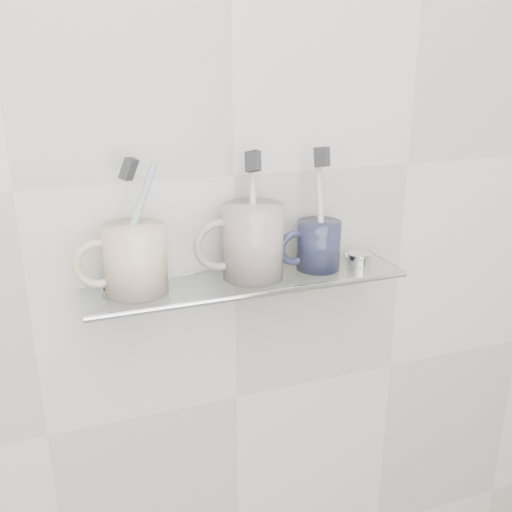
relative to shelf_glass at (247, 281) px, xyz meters
name	(u,v)px	position (x,y,z in m)	size (l,w,h in m)	color
wall_back	(234,176)	(0.00, 0.06, 0.15)	(2.50, 2.50, 0.00)	beige
shelf_glass	(247,281)	(0.00, 0.00, 0.00)	(0.50, 0.12, 0.01)	silver
shelf_rail	(260,294)	(0.00, -0.06, 0.00)	(0.01, 0.01, 0.50)	silver
bracket_left	(106,295)	(-0.21, 0.05, -0.01)	(0.02, 0.02, 0.03)	silver
bracket_right	(351,263)	(0.21, 0.05, -0.01)	(0.02, 0.02, 0.03)	silver
mug_left	(135,260)	(-0.17, 0.00, 0.05)	(0.09, 0.09, 0.10)	beige
mug_left_handle	(99,264)	(-0.22, 0.00, 0.05)	(0.07, 0.07, 0.01)	beige
toothbrush_left	(133,226)	(-0.17, 0.00, 0.10)	(0.01, 0.01, 0.19)	#A1B9C9
bristles_left	(129,169)	(-0.17, 0.00, 0.19)	(0.01, 0.02, 0.03)	#2D2D30
mug_center	(253,241)	(0.01, 0.00, 0.06)	(0.09, 0.09, 0.12)	silver
mug_center_handle	(220,245)	(-0.04, 0.00, 0.06)	(0.08, 0.08, 0.01)	silver
toothbrush_center	(253,214)	(0.01, 0.00, 0.10)	(0.01, 0.01, 0.19)	silver
bristles_center	(253,161)	(0.01, 0.00, 0.19)	(0.01, 0.02, 0.03)	#2D2D30
mug_right	(319,245)	(0.12, 0.00, 0.04)	(0.07, 0.07, 0.08)	#1D2037
mug_right_handle	(295,248)	(0.08, 0.00, 0.04)	(0.06, 0.06, 0.01)	#1D2037
toothbrush_right	(320,208)	(0.12, 0.00, 0.10)	(0.01, 0.01, 0.19)	beige
bristles_right	(322,157)	(0.12, 0.00, 0.19)	(0.01, 0.02, 0.03)	#2D2D30
chrome_cap	(359,258)	(0.20, 0.00, 0.01)	(0.04, 0.04, 0.02)	silver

